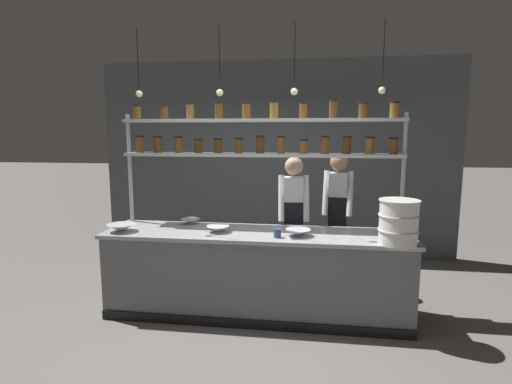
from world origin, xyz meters
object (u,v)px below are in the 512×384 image
Objects in this scene: chef_left at (293,217)px; prep_bowl_near_left at (298,233)px; prep_bowl_near_right at (121,228)px; prep_bowl_center_back at (218,229)px; spice_shelf_unit at (262,141)px; prep_bowl_center_front at (190,221)px; container_stack at (399,222)px; serving_cup_front at (277,233)px; chef_center at (337,211)px.

chef_left is 0.66m from prep_bowl_near_left.
chef_left is 5.68× the size of prep_bowl_near_right.
spice_shelf_unit is at bearing 42.87° from prep_bowl_center_back.
prep_bowl_near_left reaches higher than prep_bowl_center_front.
prep_bowl_center_front is (-2.21, 0.55, -0.19)m from container_stack.
container_stack reaches higher than serving_cup_front.
container_stack is 1.64× the size of prep_bowl_near_left.
chef_left is 0.98× the size of chef_center.
container_stack is 1.83m from prep_bowl_center_back.
prep_bowl_near_left is at bearing -108.75° from chef_center.
chef_left reaches higher than prep_bowl_center_back.
prep_bowl_near_right is at bearing -144.32° from prep_bowl_center_front.
container_stack is 4.75× the size of serving_cup_front.
chef_center is at bearing 113.71° from container_stack.
prep_bowl_center_front is 0.77m from prep_bowl_near_right.
serving_cup_front reaches higher than prep_bowl_near_right.
prep_bowl_center_back is at bearing -39.12° from prep_bowl_center_front.
serving_cup_front is at bearing -156.40° from prep_bowl_near_left.
prep_bowl_center_back is (0.40, -0.33, 0.00)m from prep_bowl_center_front.
serving_cup_front is (0.23, -0.53, -0.91)m from spice_shelf_unit.
chef_left is 0.76m from serving_cup_front.
spice_shelf_unit reaches higher than prep_bowl_near_right.
prep_bowl_center_front is (-1.26, 0.38, -0.01)m from prep_bowl_near_left.
serving_cup_front is at bearing -11.86° from prep_bowl_center_back.
spice_shelf_unit is at bearing 156.10° from container_stack.
chef_center is 7.80× the size of prep_bowl_center_front.
prep_bowl_near_right is (-1.45, -0.51, -0.91)m from spice_shelf_unit.
spice_shelf_unit is 12.86× the size of prep_bowl_center_back.
spice_shelf_unit is 34.81× the size of serving_cup_front.
prep_bowl_center_back is 0.82× the size of prep_bowl_near_right.
chef_center is 1.59m from prep_bowl_center_back.
serving_cup_front is (1.05, -0.47, 0.02)m from prep_bowl_center_front.
prep_bowl_near_left is at bearing -3.12° from prep_bowl_center_back.
chef_left is 0.61m from chef_center.
chef_left is at bearing 96.93° from prep_bowl_near_left.
prep_bowl_near_right is (-2.34, -1.03, -0.04)m from chef_center.
container_stack is 0.98m from prep_bowl_near_left.
serving_cup_front reaches higher than prep_bowl_center_front.
prep_bowl_near_left is (0.43, -0.44, -0.92)m from spice_shelf_unit.
chef_center is 1.23m from serving_cup_front.
chef_left is 1.95m from prep_bowl_near_right.
container_stack reaches higher than prep_bowl_center_front.
chef_center is 1.81m from prep_bowl_center_front.
prep_bowl_near_right is at bearing 179.52° from serving_cup_front.
chef_left is 18.69× the size of serving_cup_front.
spice_shelf_unit is 12.05× the size of prep_bowl_near_left.
prep_bowl_center_back is 1.04m from prep_bowl_near_right.
chef_center is 7.04× the size of prep_bowl_center_back.
prep_bowl_near_left is 2.89× the size of serving_cup_front.
spice_shelf_unit is at bearing 134.80° from prep_bowl_near_left.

